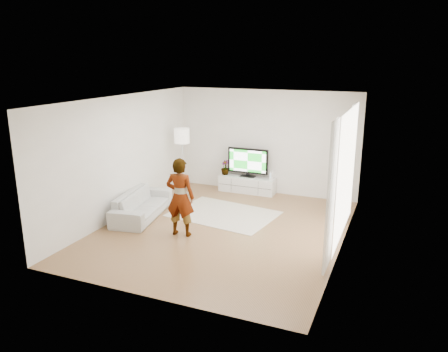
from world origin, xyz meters
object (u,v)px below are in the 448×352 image
at_px(player, 180,197).
at_px(floor_lamp, 182,139).
at_px(sofa, 142,204).
at_px(media_console, 247,185).
at_px(television, 248,161).
at_px(rug, 224,214).

height_order(player, floor_lamp, floor_lamp).
bearing_deg(sofa, media_console, -40.98).
xyz_separation_m(media_console, television, (0.00, 0.03, 0.65)).
bearing_deg(floor_lamp, media_console, 27.33).
bearing_deg(rug, player, -102.85).
xyz_separation_m(television, floor_lamp, (-1.57, -0.84, 0.66)).
bearing_deg(player, television, -100.67).
distance_m(rug, floor_lamp, 2.48).
xyz_separation_m(sofa, floor_lamp, (0.07, 1.92, 1.23)).
relative_size(media_console, television, 1.37).
xyz_separation_m(player, sofa, (-1.37, 0.65, -0.54)).
bearing_deg(television, floor_lamp, -151.88).
bearing_deg(rug, sofa, -153.60).
xyz_separation_m(television, player, (-0.26, -3.41, -0.03)).
distance_m(rug, sofa, 1.94).
xyz_separation_m(television, rug, (0.08, -1.91, -0.86)).
relative_size(television, sofa, 0.56).
relative_size(rug, floor_lamp, 1.31).
bearing_deg(media_console, rug, -87.53).
xyz_separation_m(media_console, rug, (0.08, -1.88, -0.21)).
height_order(media_console, sofa, sofa).
distance_m(player, sofa, 1.61).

